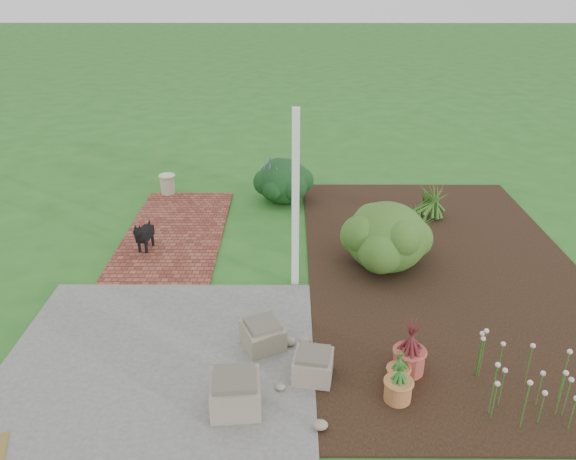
{
  "coord_description": "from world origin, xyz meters",
  "views": [
    {
      "loc": [
        0.23,
        -6.74,
        4.07
      ],
      "look_at": [
        0.2,
        0.4,
        0.7
      ],
      "focal_mm": 35.0,
      "sensor_mm": 36.0,
      "label": 1
    }
  ],
  "objects_px": {
    "evergreen_shrub": "(387,235)",
    "black_dog": "(144,234)",
    "cream_ceramic_urn": "(168,184)",
    "stone_trough_near": "(235,394)"
  },
  "relations": [
    {
      "from": "black_dog",
      "to": "cream_ceramic_urn",
      "type": "bearing_deg",
      "value": 102.75
    },
    {
      "from": "black_dog",
      "to": "stone_trough_near",
      "type": "bearing_deg",
      "value": -53.52
    },
    {
      "from": "stone_trough_near",
      "to": "black_dog",
      "type": "bearing_deg",
      "value": 116.61
    },
    {
      "from": "black_dog",
      "to": "cream_ceramic_urn",
      "type": "height_order",
      "value": "black_dog"
    },
    {
      "from": "evergreen_shrub",
      "to": "stone_trough_near",
      "type": "bearing_deg",
      "value": -123.18
    },
    {
      "from": "black_dog",
      "to": "evergreen_shrub",
      "type": "distance_m",
      "value": 3.7
    },
    {
      "from": "cream_ceramic_urn",
      "to": "evergreen_shrub",
      "type": "bearing_deg",
      "value": -37.41
    },
    {
      "from": "evergreen_shrub",
      "to": "black_dog",
      "type": "bearing_deg",
      "value": 172.71
    },
    {
      "from": "black_dog",
      "to": "cream_ceramic_urn",
      "type": "relative_size",
      "value": 1.46
    },
    {
      "from": "black_dog",
      "to": "evergreen_shrub",
      "type": "bearing_deg",
      "value": 2.57
    }
  ]
}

